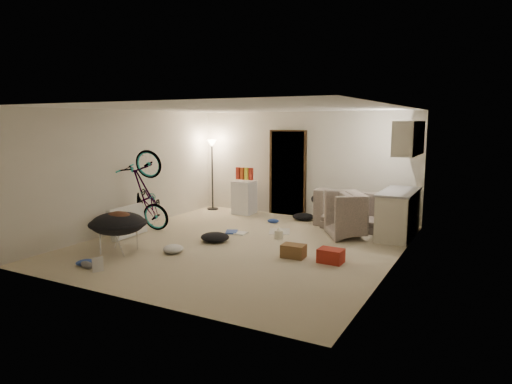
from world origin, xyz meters
The scene contains 37 objects.
floor centered at (0.00, 0.00, -0.01)m, with size 5.50×6.00×0.02m, color beige.
ceiling centered at (0.00, 0.00, 2.51)m, with size 5.50×6.00×0.02m, color white.
wall_back centered at (0.00, 3.01, 1.25)m, with size 5.50×0.02×2.50m, color silver.
wall_front centered at (0.00, -3.01, 1.25)m, with size 5.50×0.02×2.50m, color silver.
wall_left centered at (-2.76, 0.00, 1.25)m, with size 0.02×6.00×2.50m, color silver.
wall_right centered at (2.76, 0.00, 1.25)m, with size 0.02×6.00×2.50m, color silver.
doorway centered at (-0.40, 2.97, 1.02)m, with size 0.85×0.10×2.04m, color black.
door_trim centered at (-0.40, 2.94, 1.02)m, with size 0.97×0.04×2.10m, color #382613.
floor_lamp centered at (-2.40, 2.65, 1.31)m, with size 0.28×0.28×1.81m.
kitchen_counter centered at (2.43, 2.00, 0.44)m, with size 0.60×1.50×0.88m, color beige.
counter_top centered at (2.43, 2.00, 0.90)m, with size 0.64×1.54×0.04m, color gray.
kitchen_uppers centered at (2.56, 2.00, 1.95)m, with size 0.38×1.40×0.65m, color beige.
sofa centered at (1.65, 2.45, 0.30)m, with size 2.06×0.81×0.60m, color #363E37.
armchair centered at (1.78, 1.68, 0.33)m, with size 1.00×0.88×0.65m, color #363E37.
bicycle centered at (-2.30, 0.01, 0.45)m, with size 0.60×1.73×0.91m, color black.
book_asset centered at (-1.18, -2.48, 0.01)m, with size 0.17×0.24×0.02m, color #A52718.
mini_fridge centered at (-1.40, 2.55, 0.41)m, with size 0.48×0.48×0.82m, color white.
snack_box_0 centered at (-1.57, 2.55, 1.00)m, with size 0.10×0.07×0.30m, color #A52718.
snack_box_1 centered at (-1.45, 2.55, 1.00)m, with size 0.10×0.07×0.30m, color #B34416.
snack_box_2 centered at (-1.33, 2.55, 1.00)m, with size 0.10×0.07×0.30m, color yellow.
snack_box_3 centered at (-1.21, 2.55, 1.00)m, with size 0.10×0.07×0.30m, color #A52718.
saucer_chair centered at (-1.65, -1.45, 0.42)m, with size 1.00×1.00×0.71m.
hoodie centered at (-1.60, -1.48, 0.62)m, with size 0.48×0.40×0.22m, color #492819.
sofa_drape centered at (0.70, 2.45, 0.54)m, with size 0.56×0.46×0.28m, color black.
tv_box centered at (-2.30, -0.56, 0.31)m, with size 0.11×0.93×0.61m, color silver.
drink_case_a centered at (1.17, -0.30, 0.11)m, with size 0.39×0.28×0.22m, color brown.
drink_case_b centered at (1.82, -0.29, 0.11)m, with size 0.39×0.29×0.23m, color #A52718.
juicer centered at (0.42, 0.71, 0.10)m, with size 0.17×0.17×0.24m.
newspaper centered at (0.18, 1.26, 0.00)m, with size 0.42×0.56×0.01m, color #BBB5AD.
book_blue centered at (-0.65, 0.69, 0.02)m, with size 0.23×0.31×0.03m, color #294597.
book_white centered at (-0.42, 0.69, 0.01)m, with size 0.21×0.27×0.03m, color silver.
shoe_0 centered at (-0.29, 1.91, 0.05)m, with size 0.26×0.11×0.10m, color #294597.
shoe_2 centered at (-1.56, -2.28, 0.05)m, with size 0.29×0.12×0.11m, color #294597.
shoe_3 centered at (-1.44, -2.35, 0.05)m, with size 0.29×0.12×0.11m, color slate.
clothes_lump_a centered at (-0.55, -0.07, 0.09)m, with size 0.55×0.47×0.18m, color black.
clothes_lump_b centered at (0.19, 2.55, 0.08)m, with size 0.51×0.45×0.16m, color black.
clothes_lump_c centered at (-0.80, -1.02, 0.06)m, with size 0.42×0.36×0.13m, color silver.
Camera 1 is at (4.10, -7.15, 2.25)m, focal length 32.00 mm.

